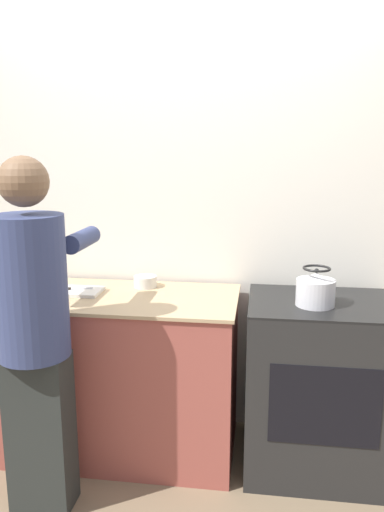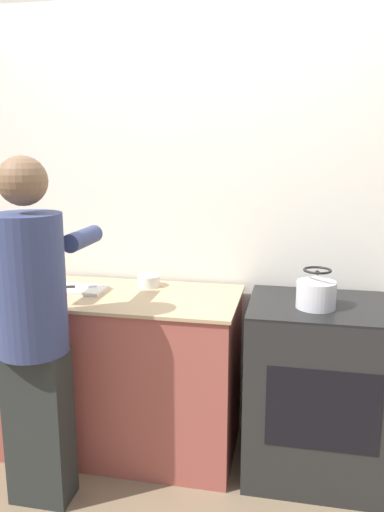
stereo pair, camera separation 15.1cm
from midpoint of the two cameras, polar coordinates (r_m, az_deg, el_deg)
name	(u,v)px [view 1 (the left image)]	position (r m, az deg, el deg)	size (l,w,h in m)	color
ground_plane	(165,486)	(2.81, -4.86, -24.71)	(12.00, 12.00, 0.00)	#7A664C
wall_back	(184,215)	(2.94, -2.36, 4.68)	(8.00, 0.05, 2.60)	silver
counter	(103,372)	(2.93, -11.60, -12.88)	(1.49, 0.64, 0.91)	#9E4C42
oven	(318,385)	(2.78, 12.61, -14.25)	(0.74, 0.59, 0.92)	black
person	(35,325)	(2.39, -19.30, -7.52)	(0.36, 0.60, 1.66)	#262B28
cutting_board	(69,291)	(2.85, -15.37, -3.89)	(0.36, 0.19, 0.02)	silver
knife	(74,288)	(2.85, -14.81, -3.62)	(0.19, 0.09, 0.01)	silver
kettle	(316,289)	(2.52, 12.28, -3.77)	(0.19, 0.19, 0.19)	silver
bowl_prep	(145,282)	(2.88, -6.86, -2.92)	(0.13, 0.13, 0.06)	silver
canister_jar	(9,272)	(3.05, -21.58, -1.76)	(0.16, 0.16, 0.17)	tan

